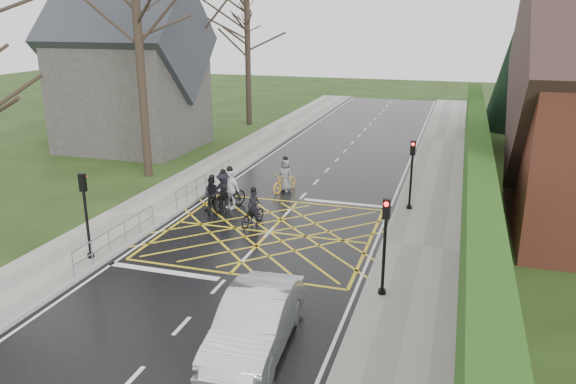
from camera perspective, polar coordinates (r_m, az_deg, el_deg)
The scene contains 22 objects.
ground at distance 22.56m, azimuth -1.92°, elevation -4.11°, with size 120.00×120.00×0.00m, color black.
road at distance 22.55m, azimuth -1.92°, elevation -4.10°, with size 9.00×80.00×0.01m, color black.
sidewalk_right at distance 21.46m, azimuth 13.48°, elevation -5.55°, with size 3.00×80.00×0.15m, color gray.
sidewalk_left at distance 25.03m, azimuth -15.02°, elevation -2.33°, with size 3.00×80.00×0.15m, color gray.
stone_wall at distance 27.01m, azimuth 18.18°, elevation -0.55°, with size 0.50×38.00×0.70m, color slate.
hedge at distance 26.56m, azimuth 18.53°, elevation 3.05°, with size 0.90×38.00×2.80m, color #19350E.
conifer at distance 46.10m, azimuth 22.44°, elevation 12.01°, with size 4.60×4.60×10.00m.
church at distance 37.98m, azimuth -15.81°, elevation 11.68°, with size 8.80×7.80×11.00m.
tree_near at distance 30.34m, azimuth -15.06°, elevation 16.14°, with size 9.24×9.24×11.44m.
tree_mid at distance 37.83m, azimuth -9.85°, elevation 17.67°, with size 10.08×10.08×12.48m.
tree_far at distance 44.87m, azimuth -4.16°, elevation 15.94°, with size 8.40×8.40×10.40m.
railing_south at distance 21.36m, azimuth -17.00°, elevation -3.91°, with size 0.05×5.04×1.03m.
railing_north at distance 27.52m, azimuth -8.38°, elevation 1.42°, with size 0.05×6.04×1.03m.
traffic_light_ne at distance 24.97m, azimuth 12.40°, elevation 1.63°, with size 0.24×0.31×3.21m.
traffic_light_se at distance 17.04m, azimuth 9.76°, elevation -5.64°, with size 0.24×0.31×3.21m.
traffic_light_sw at distance 20.56m, azimuth -19.78°, elevation -2.40°, with size 0.24×0.31×3.21m.
cyclist_rear at distance 23.23m, azimuth -3.56°, elevation -2.10°, with size 0.90×1.75×1.63m.
cyclist_back at distance 24.93m, azimuth -7.72°, elevation -0.58°, with size 0.87×1.76×1.70m.
cyclist_mid at distance 25.22m, azimuth -6.60°, elevation -0.25°, with size 1.14×1.95×1.84m.
cyclist_front at distance 25.18m, azimuth -5.92°, elevation -0.13°, with size 1.28×2.03×1.97m.
cyclist_lead at distance 27.63m, azimuth -0.31°, elevation 1.30°, with size 1.16×1.93×1.77m.
car at distance 14.77m, azimuth -3.35°, elevation -13.09°, with size 1.63×4.66×1.54m, color #B7BBBF.
Camera 1 is at (6.93, -19.82, 8.23)m, focal length 35.00 mm.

